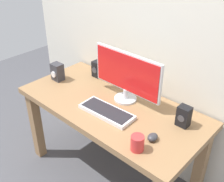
# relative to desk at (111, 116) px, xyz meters

# --- Properties ---
(ground_plane) EXTENTS (6.00, 6.00, 0.00)m
(ground_plane) POSITION_rel_desk_xyz_m (0.00, 0.00, -0.63)
(ground_plane) COLOR #4C4C51
(desk) EXTENTS (1.49, 0.71, 0.75)m
(desk) POSITION_rel_desk_xyz_m (0.00, 0.00, 0.00)
(desk) COLOR #936D47
(desk) RESTS_ON ground_plane
(monitor) EXTENTS (0.61, 0.18, 0.39)m
(monitor) POSITION_rel_desk_xyz_m (0.04, 0.13, 0.34)
(monitor) COLOR silver
(monitor) RESTS_ON desk
(keyboard_primary) EXTENTS (0.43, 0.19, 0.03)m
(keyboard_primary) POSITION_rel_desk_xyz_m (0.06, -0.11, 0.14)
(keyboard_primary) COLOR silver
(keyboard_primary) RESTS_ON desk
(mouse) EXTENTS (0.07, 0.09, 0.04)m
(mouse) POSITION_rel_desk_xyz_m (0.48, -0.12, 0.14)
(mouse) COLOR #333338
(mouse) RESTS_ON desk
(speaker_right) EXTENTS (0.09, 0.07, 0.15)m
(speaker_right) POSITION_rel_desk_xyz_m (0.54, 0.14, 0.20)
(speaker_right) COLOR black
(speaker_right) RESTS_ON desk
(speaker_left) EXTENTS (0.08, 0.08, 0.15)m
(speaker_left) POSITION_rel_desk_xyz_m (-0.40, 0.25, 0.19)
(speaker_left) COLOR black
(speaker_left) RESTS_ON desk
(audio_controller) EXTENTS (0.10, 0.09, 0.15)m
(audio_controller) POSITION_rel_desk_xyz_m (-0.61, -0.03, 0.20)
(audio_controller) COLOR #333338
(audio_controller) RESTS_ON desk
(coffee_mug) EXTENTS (0.08, 0.08, 0.10)m
(coffee_mug) POSITION_rel_desk_xyz_m (0.46, -0.26, 0.17)
(coffee_mug) COLOR red
(coffee_mug) RESTS_ON desk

